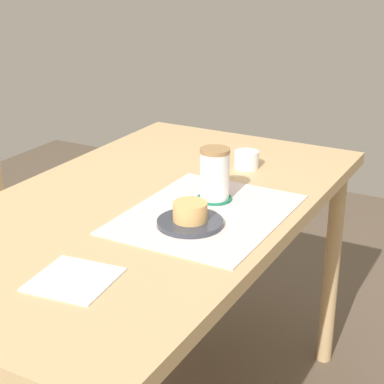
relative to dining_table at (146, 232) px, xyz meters
name	(u,v)px	position (x,y,z in m)	size (l,w,h in m)	color
dining_table	(146,232)	(0.00, 0.00, 0.00)	(1.33, 0.74, 0.74)	tan
placemat	(207,214)	(0.01, -0.17, 0.08)	(0.45, 0.35, 0.00)	silver
pastry_plate	(190,223)	(-0.07, -0.17, 0.09)	(0.15, 0.15, 0.01)	#333842
pastry	(190,211)	(-0.07, -0.17, 0.12)	(0.08, 0.08, 0.04)	#E0A860
coffee_coaster	(214,198)	(0.09, -0.14, 0.09)	(0.09, 0.09, 0.01)	#196B4C
coffee_mug	(215,173)	(0.09, -0.14, 0.15)	(0.11, 0.07, 0.13)	white
paper_napkin	(74,279)	(-0.39, -0.09, 0.08)	(0.15, 0.15, 0.00)	white
sugar_bowl	(246,160)	(0.36, -0.11, 0.10)	(0.07, 0.07, 0.05)	white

